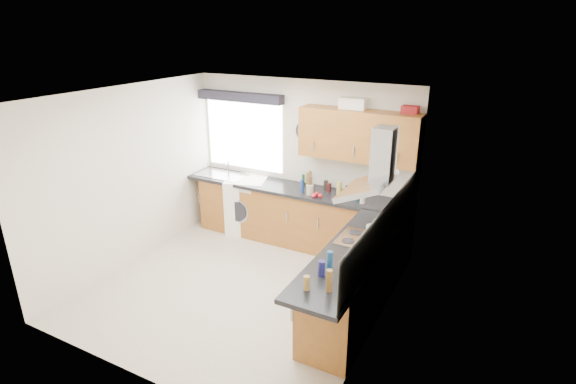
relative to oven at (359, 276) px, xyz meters
The scene contains 42 objects.
ground_plane 1.59m from the oven, 168.69° to the right, with size 3.60×3.60×0.00m, color beige.
ceiling 2.58m from the oven, 168.69° to the right, with size 3.60×3.60×0.02m, color white.
wall_back 2.28m from the oven, 135.00° to the left, with size 3.60×0.02×2.50m, color silver.
wall_front 2.71m from the oven, 125.54° to the right, with size 3.60×0.02×2.50m, color silver.
wall_left 3.41m from the oven, behind, with size 0.02×3.60×2.50m, color silver.
wall_right 0.93m from the oven, 45.00° to the right, with size 0.02×3.60×2.50m, color silver.
window 3.16m from the oven, 149.70° to the left, with size 1.40×0.02×1.10m, color white.
window_blind 3.40m from the oven, 151.23° to the left, with size 1.50×0.18×0.14m, color black.
splashback 0.81m from the oven, ahead, with size 0.01×3.00×0.54m, color white.
base_cab_back 2.01m from the oven, 142.90° to the left, with size 3.00×0.58×0.86m, color brown.
base_cab_corner 1.20m from the oven, 90.00° to the left, with size 0.60×0.60×0.86m, color brown.
base_cab_right 0.15m from the oven, 86.19° to the right, with size 0.58×2.10×0.86m, color brown.
worktop_back 1.98m from the oven, 141.34° to the left, with size 3.60×0.62×0.05m, color black.
worktop_right 0.55m from the oven, 90.00° to the right, with size 0.62×2.42×0.05m, color black.
sink 3.12m from the oven, 157.02° to the left, with size 0.84×0.46×0.10m, color #9EA3AA, non-canonical shape.
oven is the anchor object (origin of this frame).
hob_plate 0.49m from the oven, 90.00° to the left, with size 0.52×0.52×0.01m, color #9EA3AA.
extractor_hood 1.35m from the oven, ahead, with size 0.52×0.78×0.66m, color #9EA3AA, non-canonical shape.
upper_cabinets 1.99m from the oven, 112.54° to the left, with size 1.70×0.35×0.70m, color brown.
washing_machine 2.65m from the oven, 152.61° to the left, with size 0.62×0.60×0.91m, color white.
wall_clock 2.44m from the oven, 134.80° to the left, with size 0.30×0.30×0.04m, color black.
casserole 2.39m from the oven, 115.47° to the left, with size 0.36×0.26×0.15m, color white.
storage_box 2.27m from the oven, 85.97° to the left, with size 0.21×0.18×0.10m, color #A51C1F.
utensil_pot 1.66m from the oven, 137.63° to the left, with size 0.11×0.11×0.15m, color tan.
kitchen_roll 0.62m from the oven, 27.67° to the right, with size 0.11×0.11×0.24m, color white.
tomato_cluster 1.52m from the oven, 135.50° to the left, with size 0.14×0.14×0.06m, color red, non-canonical shape.
jar_0 1.78m from the oven, 127.39° to the left, with size 0.07×0.07×0.14m, color black.
jar_1 1.68m from the oven, 126.64° to the left, with size 0.07×0.07×0.14m, color #381415.
jar_2 1.82m from the oven, 135.19° to the left, with size 0.04×0.04×0.20m, color #421E17.
jar_3 1.80m from the oven, 140.00° to the left, with size 0.05×0.05×0.20m, color navy.
jar_4 2.00m from the oven, 136.94° to the left, with size 0.05×0.05×0.10m, color #481A19.
jar_5 1.60m from the oven, 121.34° to the left, with size 0.04×0.04×0.16m, color #B8B09D.
jar_6 2.02m from the oven, 134.15° to the left, with size 0.06×0.06×0.21m, color olive.
jar_7 1.64m from the oven, 116.59° to the left, with size 0.07×0.07×0.10m, color black.
jar_8 2.06m from the oven, 135.81° to the left, with size 0.05×0.05×0.17m, color #1D5221.
jar_9 1.27m from the oven, 108.24° to the left, with size 0.08×0.08×0.12m, color #BFB1A3.
jar_10 1.35m from the oven, 112.05° to the left, with size 0.04×0.04×0.19m, color navy.
jar_11 1.44m from the oven, 123.32° to the left, with size 0.08×0.08×0.26m, color olive.
bottle_0 1.00m from the oven, 94.78° to the right, with size 0.06×0.06×0.21m, color navy.
bottle_1 1.35m from the oven, 95.59° to the right, with size 0.06×0.06×0.14m, color olive.
bottle_2 1.10m from the oven, 95.85° to the right, with size 0.07×0.07×0.16m, color navy.
bottle_3 1.30m from the oven, 86.20° to the right, with size 0.06×0.06×0.22m, color brown.
Camera 1 is at (2.91, -4.22, 3.25)m, focal length 28.00 mm.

